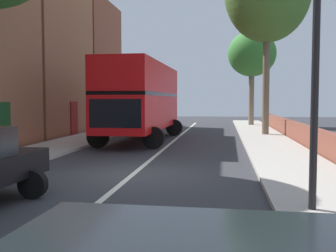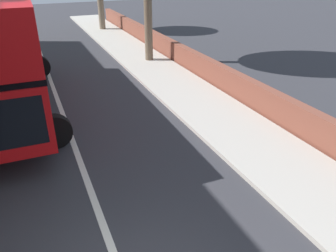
% 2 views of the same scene
% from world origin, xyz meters
% --- Properties ---
extents(ground_plane, '(84.00, 84.00, 0.00)m').
position_xyz_m(ground_plane, '(0.00, 0.00, 0.00)').
color(ground_plane, '#333338').
extents(road_centre_line, '(0.16, 54.00, 0.01)m').
position_xyz_m(road_centre_line, '(0.00, 0.00, 0.00)').
color(road_centre_line, silver).
rests_on(road_centre_line, ground).
extents(sidewalk_right, '(2.60, 60.00, 0.12)m').
position_xyz_m(sidewalk_right, '(4.90, 0.00, 0.06)').
color(sidewalk_right, '#B2ADA3').
rests_on(sidewalk_right, ground).
extents(double_decker_bus, '(3.67, 10.12, 4.06)m').
position_xyz_m(double_decker_bus, '(-1.70, 9.41, 2.35)').
color(double_decker_bus, red).
rests_on(double_decker_bus, ground).
extents(parked_car_red_left_2, '(2.50, 4.21, 1.52)m').
position_xyz_m(parked_car_red_left_2, '(-2.50, 20.94, 0.88)').
color(parked_car_red_left_2, '#AD1919').
rests_on(parked_car_red_left_2, ground).
extents(street_tree_right_1, '(3.99, 3.99, 7.83)m').
position_xyz_m(street_tree_right_1, '(4.94, 22.77, 6.00)').
color(street_tree_right_1, '#7A6B56').
rests_on(street_tree_right_1, sidewalk_right).
extents(lamppost_right, '(0.32, 0.32, 6.31)m').
position_xyz_m(lamppost_right, '(4.30, -3.76, 3.81)').
color(lamppost_right, black).
rests_on(lamppost_right, sidewalk_right).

